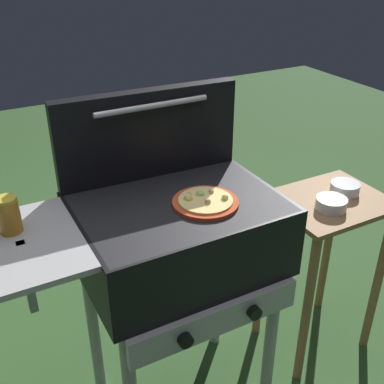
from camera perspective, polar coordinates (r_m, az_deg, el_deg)
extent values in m
cube|color=black|center=(1.56, -1.62, -4.94)|extent=(0.64, 0.48, 0.24)
cube|color=black|center=(1.50, -1.68, -1.24)|extent=(0.61, 0.46, 0.01)
cube|color=#AEAEAE|center=(1.39, -19.72, -6.02)|extent=(0.32, 0.41, 0.02)
cube|color=#AEAEAE|center=(1.45, -19.01, -9.64)|extent=(0.02, 0.02, 0.24)
cube|color=#AEAEAE|center=(1.49, 3.00, -15.11)|extent=(0.58, 0.02, 0.10)
cylinder|color=black|center=(1.44, -0.78, -17.28)|extent=(0.04, 0.02, 0.04)
cylinder|color=black|center=(1.53, 7.45, -14.08)|extent=(0.04, 0.02, 0.04)
cylinder|color=#AEAEAE|center=(1.84, 9.29, -17.32)|extent=(0.04, 0.04, 0.66)
cylinder|color=#AEAEAE|center=(1.91, -11.65, -15.50)|extent=(0.04, 0.04, 0.66)
cylinder|color=#AEAEAE|center=(2.07, 2.92, -10.82)|extent=(0.04, 0.04, 0.66)
cube|color=black|center=(1.61, -5.24, 6.90)|extent=(0.63, 0.08, 0.30)
cylinder|color=#B7B7BC|center=(1.53, -4.74, 10.18)|extent=(0.38, 0.02, 0.02)
cylinder|color=#C64723|center=(1.48, 1.61, -1.28)|extent=(0.21, 0.21, 0.01)
cylinder|color=#EDD17A|center=(1.47, 1.62, -0.98)|extent=(0.17, 0.17, 0.01)
sphere|color=tan|center=(1.51, 2.30, 0.07)|extent=(0.02, 0.02, 0.02)
sphere|color=tan|center=(1.49, -0.35, -0.31)|extent=(0.02, 0.02, 0.02)
sphere|color=#EBE473|center=(1.48, 3.95, -0.66)|extent=(0.02, 0.02, 0.02)
sphere|color=#F2EB74|center=(1.47, -0.46, -0.71)|extent=(0.03, 0.03, 0.03)
sphere|color=tan|center=(1.45, 1.88, -1.16)|extent=(0.02, 0.02, 0.02)
sphere|color=#B7DF84|center=(1.50, 0.96, -0.17)|extent=(0.03, 0.03, 0.03)
cylinder|color=#B77A1E|center=(1.42, -20.99, -2.75)|extent=(0.06, 0.06, 0.10)
cylinder|color=gold|center=(1.39, -21.36, -0.87)|extent=(0.06, 0.06, 0.01)
cube|color=olive|center=(1.93, 16.12, -1.11)|extent=(0.44, 0.36, 0.02)
cylinder|color=olive|center=(1.95, 13.49, -13.80)|extent=(0.04, 0.04, 0.71)
cylinder|color=olive|center=(2.17, 21.23, -10.01)|extent=(0.04, 0.04, 0.71)
cylinder|color=olive|center=(2.12, 8.21, -9.18)|extent=(0.04, 0.04, 0.71)
cylinder|color=olive|center=(2.33, 15.86, -6.20)|extent=(0.04, 0.04, 0.71)
cylinder|color=silver|center=(1.98, 17.75, 0.43)|extent=(0.11, 0.11, 0.04)
cylinder|color=maroon|center=(1.98, 17.73, 0.26)|extent=(0.09, 0.09, 0.02)
cylinder|color=silver|center=(1.85, 16.26, -1.36)|extent=(0.12, 0.12, 0.04)
cylinder|color=beige|center=(1.86, 16.23, -1.54)|extent=(0.10, 0.10, 0.02)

